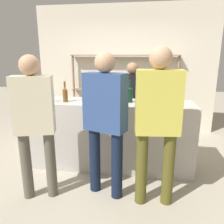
{
  "coord_description": "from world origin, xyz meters",
  "views": [
    {
      "loc": [
        0.48,
        -3.16,
        1.72
      ],
      "look_at": [
        0.0,
        0.0,
        0.89
      ],
      "focal_mm": 35.0,
      "sensor_mm": 36.0,
      "label": 1
    }
  ],
  "objects_px": {
    "counter_bottle_0": "(102,93)",
    "customer_center": "(105,116)",
    "counter_bottle_1": "(65,94)",
    "counter_bottle_2": "(88,92)",
    "ice_bucket": "(112,97)",
    "wine_glass": "(52,94)",
    "customer_right": "(158,117)",
    "counter_bottle_3": "(130,94)",
    "server_behind_counter": "(132,99)",
    "counter_bottle_4": "(100,91)",
    "customer_left": "(34,118)"
  },
  "relations": [
    {
      "from": "counter_bottle_3",
      "to": "counter_bottle_4",
      "type": "relative_size",
      "value": 0.93
    },
    {
      "from": "server_behind_counter",
      "to": "counter_bottle_4",
      "type": "bearing_deg",
      "value": -51.42
    },
    {
      "from": "server_behind_counter",
      "to": "customer_center",
      "type": "relative_size",
      "value": 0.91
    },
    {
      "from": "counter_bottle_3",
      "to": "ice_bucket",
      "type": "xyz_separation_m",
      "value": [
        -0.24,
        -0.15,
        -0.03
      ]
    },
    {
      "from": "counter_bottle_2",
      "to": "ice_bucket",
      "type": "bearing_deg",
      "value": -27.31
    },
    {
      "from": "counter_bottle_1",
      "to": "customer_center",
      "type": "distance_m",
      "value": 0.98
    },
    {
      "from": "counter_bottle_1",
      "to": "customer_center",
      "type": "xyz_separation_m",
      "value": [
        0.72,
        -0.64,
        -0.13
      ]
    },
    {
      "from": "counter_bottle_2",
      "to": "customer_right",
      "type": "bearing_deg",
      "value": -41.79
    },
    {
      "from": "counter_bottle_0",
      "to": "counter_bottle_2",
      "type": "bearing_deg",
      "value": 152.4
    },
    {
      "from": "server_behind_counter",
      "to": "ice_bucket",
      "type": "bearing_deg",
      "value": -29.46
    },
    {
      "from": "counter_bottle_0",
      "to": "ice_bucket",
      "type": "height_order",
      "value": "counter_bottle_0"
    },
    {
      "from": "ice_bucket",
      "to": "customer_right",
      "type": "height_order",
      "value": "customer_right"
    },
    {
      "from": "ice_bucket",
      "to": "counter_bottle_1",
      "type": "bearing_deg",
      "value": 176.8
    },
    {
      "from": "counter_bottle_4",
      "to": "counter_bottle_0",
      "type": "bearing_deg",
      "value": -69.27
    },
    {
      "from": "customer_right",
      "to": "customer_center",
      "type": "relative_size",
      "value": 1.03
    },
    {
      "from": "counter_bottle_4",
      "to": "customer_right",
      "type": "height_order",
      "value": "customer_right"
    },
    {
      "from": "counter_bottle_3",
      "to": "customer_left",
      "type": "xyz_separation_m",
      "value": [
        -1.03,
        -0.93,
        -0.15
      ]
    },
    {
      "from": "counter_bottle_3",
      "to": "server_behind_counter",
      "type": "bearing_deg",
      "value": 91.63
    },
    {
      "from": "counter_bottle_4",
      "to": "customer_right",
      "type": "bearing_deg",
      "value": -49.64
    },
    {
      "from": "counter_bottle_0",
      "to": "customer_center",
      "type": "xyz_separation_m",
      "value": [
        0.17,
        -0.68,
        -0.15
      ]
    },
    {
      "from": "customer_right",
      "to": "customer_left",
      "type": "bearing_deg",
      "value": 87.84
    },
    {
      "from": "counter_bottle_3",
      "to": "server_behind_counter",
      "type": "distance_m",
      "value": 0.87
    },
    {
      "from": "counter_bottle_1",
      "to": "counter_bottle_4",
      "type": "relative_size",
      "value": 0.87
    },
    {
      "from": "customer_center",
      "to": "ice_bucket",
      "type": "bearing_deg",
      "value": 20.32
    },
    {
      "from": "counter_bottle_0",
      "to": "counter_bottle_2",
      "type": "xyz_separation_m",
      "value": [
        -0.24,
        0.13,
        -0.0
      ]
    },
    {
      "from": "wine_glass",
      "to": "ice_bucket",
      "type": "bearing_deg",
      "value": -0.81
    },
    {
      "from": "counter_bottle_0",
      "to": "customer_center",
      "type": "distance_m",
      "value": 0.72
    },
    {
      "from": "counter_bottle_2",
      "to": "customer_left",
      "type": "bearing_deg",
      "value": -111.36
    },
    {
      "from": "counter_bottle_0",
      "to": "counter_bottle_3",
      "type": "distance_m",
      "value": 0.41
    },
    {
      "from": "counter_bottle_1",
      "to": "counter_bottle_4",
      "type": "height_order",
      "value": "counter_bottle_4"
    },
    {
      "from": "customer_right",
      "to": "counter_bottle_4",
      "type": "bearing_deg",
      "value": 34.6
    },
    {
      "from": "counter_bottle_1",
      "to": "customer_center",
      "type": "bearing_deg",
      "value": -41.47
    },
    {
      "from": "customer_right",
      "to": "server_behind_counter",
      "type": "height_order",
      "value": "customer_right"
    },
    {
      "from": "counter_bottle_0",
      "to": "customer_left",
      "type": "height_order",
      "value": "customer_left"
    },
    {
      "from": "counter_bottle_1",
      "to": "counter_bottle_2",
      "type": "relative_size",
      "value": 0.87
    },
    {
      "from": "counter_bottle_1",
      "to": "server_behind_counter",
      "type": "bearing_deg",
      "value": 45.42
    },
    {
      "from": "ice_bucket",
      "to": "counter_bottle_2",
      "type": "bearing_deg",
      "value": 152.69
    },
    {
      "from": "counter_bottle_0",
      "to": "server_behind_counter",
      "type": "distance_m",
      "value": 1.02
    },
    {
      "from": "counter_bottle_1",
      "to": "counter_bottle_3",
      "type": "bearing_deg",
      "value": 6.59
    },
    {
      "from": "counter_bottle_0",
      "to": "server_behind_counter",
      "type": "relative_size",
      "value": 0.23
    },
    {
      "from": "customer_right",
      "to": "customer_center",
      "type": "bearing_deg",
      "value": 75.38
    },
    {
      "from": "ice_bucket",
      "to": "server_behind_counter",
      "type": "distance_m",
      "value": 1.04
    },
    {
      "from": "counter_bottle_3",
      "to": "wine_glass",
      "type": "relative_size",
      "value": 2.26
    },
    {
      "from": "counter_bottle_3",
      "to": "ice_bucket",
      "type": "bearing_deg",
      "value": -148.29
    },
    {
      "from": "wine_glass",
      "to": "customer_right",
      "type": "xyz_separation_m",
      "value": [
        1.52,
        -0.71,
        -0.09
      ]
    },
    {
      "from": "counter_bottle_0",
      "to": "counter_bottle_1",
      "type": "distance_m",
      "value": 0.56
    },
    {
      "from": "wine_glass",
      "to": "counter_bottle_3",
      "type": "bearing_deg",
      "value": 6.82
    },
    {
      "from": "counter_bottle_0",
      "to": "wine_glass",
      "type": "relative_size",
      "value": 2.44
    },
    {
      "from": "counter_bottle_0",
      "to": "counter_bottle_1",
      "type": "relative_size",
      "value": 1.15
    },
    {
      "from": "counter_bottle_1",
      "to": "counter_bottle_2",
      "type": "xyz_separation_m",
      "value": [
        0.31,
        0.17,
        0.02
      ]
    }
  ]
}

